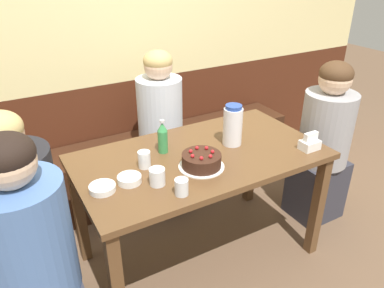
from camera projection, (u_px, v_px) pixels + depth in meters
ground_plane at (199, 253)px, 2.46m from camera, size 12.00×12.00×0.00m
back_wall at (126, 32)px, 2.69m from camera, size 4.80×0.04×2.50m
bench_seat at (147, 166)px, 2.99m from camera, size 2.51×0.38×0.48m
dining_table at (200, 169)px, 2.16m from camera, size 1.40×0.77×0.74m
birthday_cake at (201, 161)px, 1.98m from camera, size 0.25×0.25×0.10m
water_pitcher at (233, 125)px, 2.18m from camera, size 0.11×0.11×0.25m
soju_bottle at (163, 137)px, 2.10m from camera, size 0.06×0.06×0.20m
napkin_holder at (310, 143)px, 2.16m from camera, size 0.11×0.08×0.11m
bowl_soup_white at (129, 179)px, 1.85m from camera, size 0.12×0.12×0.04m
bowl_rice_small at (102, 188)px, 1.79m from camera, size 0.13×0.13×0.03m
glass_water_tall at (144, 159)px, 1.97m from camera, size 0.07×0.07×0.09m
glass_tumbler_short at (157, 177)px, 1.83m from camera, size 0.08×0.08×0.09m
glass_shot_small at (182, 187)px, 1.75m from camera, size 0.07×0.07×0.08m
person_teal_shirt at (34, 262)px, 1.58m from camera, size 0.36×0.36×1.20m
person_pale_blue_shirt at (161, 137)px, 2.72m from camera, size 0.32×0.34×1.19m
person_grey_tee at (24, 225)px, 1.81m from camera, size 0.37×0.37×1.18m
person_dark_striped at (323, 146)px, 2.58m from camera, size 0.34×0.34×1.16m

